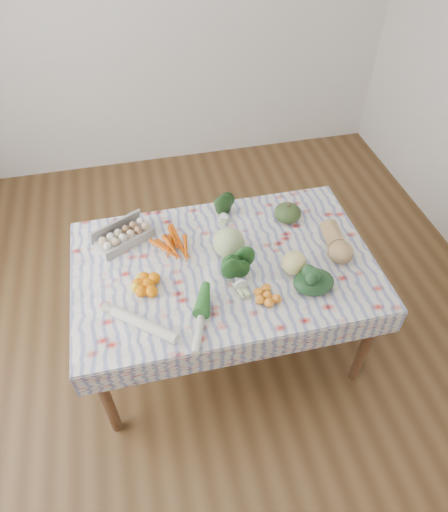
{
  "coord_description": "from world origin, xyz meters",
  "views": [
    {
      "loc": [
        -0.39,
        -1.68,
        2.61
      ],
      "look_at": [
        0.0,
        0.0,
        0.82
      ],
      "focal_mm": 32.0,
      "sensor_mm": 36.0,
      "label": 1
    }
  ],
  "objects_px": {
    "egg_carton": "(125,238)",
    "butternut_squash": "(337,241)",
    "cabbage": "(229,243)",
    "grapefruit": "(294,263)",
    "kabocha_squash": "(288,213)",
    "dining_table": "(224,273)"
  },
  "relations": [
    {
      "from": "egg_carton",
      "to": "butternut_squash",
      "type": "xyz_separation_m",
      "value": [
        1.15,
        -0.32,
        0.02
      ]
    },
    {
      "from": "kabocha_squash",
      "to": "cabbage",
      "type": "height_order",
      "value": "cabbage"
    },
    {
      "from": "egg_carton",
      "to": "cabbage",
      "type": "xyz_separation_m",
      "value": [
        0.56,
        -0.22,
        0.05
      ]
    },
    {
      "from": "butternut_squash",
      "to": "grapefruit",
      "type": "relative_size",
      "value": 2.22
    },
    {
      "from": "egg_carton",
      "to": "butternut_squash",
      "type": "distance_m",
      "value": 1.2
    },
    {
      "from": "cabbage",
      "to": "grapefruit",
      "type": "distance_m",
      "value": 0.37
    },
    {
      "from": "grapefruit",
      "to": "cabbage",
      "type": "bearing_deg",
      "value": 146.62
    },
    {
      "from": "grapefruit",
      "to": "butternut_squash",
      "type": "bearing_deg",
      "value": 19.56
    },
    {
      "from": "cabbage",
      "to": "butternut_squash",
      "type": "relative_size",
      "value": 0.61
    },
    {
      "from": "kabocha_squash",
      "to": "grapefruit",
      "type": "xyz_separation_m",
      "value": [
        -0.1,
        -0.41,
        0.01
      ]
    },
    {
      "from": "dining_table",
      "to": "grapefruit",
      "type": "distance_m",
      "value": 0.41
    },
    {
      "from": "cabbage",
      "to": "grapefruit",
      "type": "bearing_deg",
      "value": -33.38
    },
    {
      "from": "grapefruit",
      "to": "kabocha_squash",
      "type": "bearing_deg",
      "value": 75.97
    },
    {
      "from": "egg_carton",
      "to": "grapefruit",
      "type": "bearing_deg",
      "value": -53.42
    },
    {
      "from": "egg_carton",
      "to": "grapefruit",
      "type": "distance_m",
      "value": 0.97
    },
    {
      "from": "cabbage",
      "to": "egg_carton",
      "type": "bearing_deg",
      "value": 158.67
    },
    {
      "from": "dining_table",
      "to": "butternut_squash",
      "type": "height_order",
      "value": "butternut_squash"
    },
    {
      "from": "egg_carton",
      "to": "grapefruit",
      "type": "xyz_separation_m",
      "value": [
        0.87,
        -0.42,
        0.02
      ]
    },
    {
      "from": "kabocha_squash",
      "to": "egg_carton",
      "type": "bearing_deg",
      "value": 179.4
    },
    {
      "from": "dining_table",
      "to": "egg_carton",
      "type": "bearing_deg",
      "value": 151.28
    },
    {
      "from": "egg_carton",
      "to": "cabbage",
      "type": "height_order",
      "value": "cabbage"
    },
    {
      "from": "dining_table",
      "to": "cabbage",
      "type": "relative_size",
      "value": 9.05
    }
  ]
}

